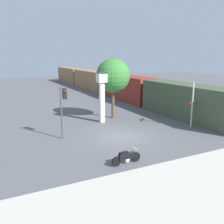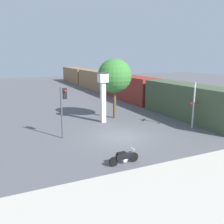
# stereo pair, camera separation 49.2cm
# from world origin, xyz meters

# --- Properties ---
(ground_plane) EXTENTS (120.00, 120.00, 0.00)m
(ground_plane) POSITION_xyz_m (0.00, 0.00, 0.00)
(ground_plane) COLOR #56565B
(sidewalk_strip) EXTENTS (36.00, 6.00, 0.10)m
(sidewalk_strip) POSITION_xyz_m (0.00, -8.49, 0.05)
(sidewalk_strip) COLOR #BCB7A8
(sidewalk_strip) RESTS_ON ground_plane
(motorcycle) EXTENTS (1.93, 0.42, 0.85)m
(motorcycle) POSITION_xyz_m (-2.14, -4.49, 0.41)
(motorcycle) COLOR black
(motorcycle) RESTS_ON ground_plane
(clock_tower) EXTENTS (0.95, 0.95, 4.76)m
(clock_tower) POSITION_xyz_m (0.47, 4.65, 3.12)
(clock_tower) COLOR white
(clock_tower) RESTS_ON ground_plane
(freight_train) EXTENTS (2.80, 50.29, 3.40)m
(freight_train) POSITION_xyz_m (8.74, 21.16, 1.70)
(freight_train) COLOR #425138
(freight_train) RESTS_ON ground_plane
(traffic_light) EXTENTS (0.50, 0.35, 3.91)m
(traffic_light) POSITION_xyz_m (-4.04, 1.61, 2.70)
(traffic_light) COLOR #47474C
(traffic_light) RESTS_ON ground_plane
(railroad_crossing_signal) EXTENTS (0.90, 0.82, 3.99)m
(railroad_crossing_signal) POSITION_xyz_m (6.66, -0.51, 2.17)
(railroad_crossing_signal) COLOR #B7B7BC
(railroad_crossing_signal) RESTS_ON ground_plane
(street_tree) EXTENTS (3.33, 3.33, 5.90)m
(street_tree) POSITION_xyz_m (2.14, 5.65, 4.21)
(street_tree) COLOR brown
(street_tree) RESTS_ON ground_plane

